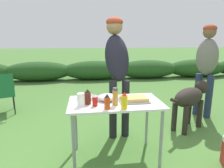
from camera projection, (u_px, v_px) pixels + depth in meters
ground_plane at (115, 157)px, 2.54m from camera, size 60.00×60.00×0.00m
shrub_hedge at (95, 70)px, 7.33m from camera, size 14.40×0.90×0.68m
folding_table at (115, 108)px, 2.39m from camera, size 1.10×0.64×0.74m
food_tray at (134, 99)px, 2.39m from camera, size 0.36×0.25×0.06m
plate_stack at (86, 97)px, 2.48m from camera, size 0.23×0.23×0.04m
mixing_bowl at (107, 97)px, 2.42m from camera, size 0.24×0.24×0.08m
paper_cup_stack at (81, 100)px, 2.21m from camera, size 0.08×0.08×0.15m
spice_jar at (115, 97)px, 2.24m from camera, size 0.06×0.06×0.20m
hot_sauce_bottle at (107, 102)px, 2.12m from camera, size 0.06×0.06×0.17m
mustard_bottle at (124, 101)px, 2.12m from camera, size 0.07×0.07×0.18m
bbq_sauce_bottle at (88, 97)px, 2.28m from camera, size 0.07×0.07×0.18m
ketchup_bottle at (95, 100)px, 2.21m from camera, size 0.06×0.06×0.14m
standing_person_in_dark_puffer at (117, 61)px, 2.96m from camera, size 0.42×0.55×1.79m
standing_person_in_red_jacket at (207, 62)px, 3.68m from camera, size 0.46×0.49×1.72m
dog at (191, 98)px, 3.28m from camera, size 0.96×0.67×0.77m
camp_chair_green_behind_table at (1, 92)px, 3.86m from camera, size 0.64×0.72×0.83m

